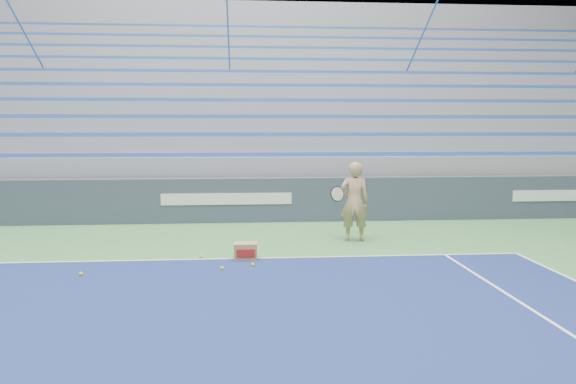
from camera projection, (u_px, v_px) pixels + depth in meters
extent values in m
cube|color=white|center=(221.00, 259.00, 10.05)|extent=(10.97, 0.05, 0.00)
cube|color=#363F53|center=(227.00, 200.00, 13.94)|extent=(30.00, 0.30, 1.10)
cube|color=white|center=(227.00, 199.00, 13.78)|extent=(3.20, 0.02, 0.28)
cube|color=white|center=(576.00, 195.00, 14.50)|extent=(3.40, 0.02, 0.28)
cube|color=gray|center=(231.00, 182.00, 18.45)|extent=(30.00, 8.50, 1.10)
cube|color=gray|center=(230.00, 158.00, 18.36)|extent=(30.00, 8.50, 0.50)
cube|color=#2E57A6|center=(227.00, 154.00, 14.48)|extent=(29.60, 0.42, 0.11)
cube|color=gray|center=(231.00, 142.00, 18.72)|extent=(30.00, 7.65, 0.50)
cube|color=#2E57A6|center=(228.00, 135.00, 15.27)|extent=(29.60, 0.42, 0.11)
cube|color=gray|center=(231.00, 127.00, 19.08)|extent=(30.00, 6.80, 0.50)
cube|color=#2E57A6|center=(228.00, 117.00, 16.05)|extent=(29.60, 0.42, 0.11)
cube|color=gray|center=(231.00, 113.00, 19.44)|extent=(30.00, 5.95, 0.50)
cube|color=#2E57A6|center=(229.00, 100.00, 16.83)|extent=(29.60, 0.42, 0.11)
cube|color=gray|center=(231.00, 99.00, 19.81)|extent=(30.00, 5.10, 0.50)
cube|color=#2E57A6|center=(229.00, 85.00, 17.62)|extent=(29.60, 0.42, 0.11)
cube|color=gray|center=(231.00, 85.00, 20.17)|extent=(30.00, 4.25, 0.50)
cube|color=#2E57A6|center=(230.00, 72.00, 18.40)|extent=(29.60, 0.42, 0.11)
cube|color=gray|center=(231.00, 72.00, 20.53)|extent=(30.00, 3.40, 0.50)
cube|color=#2E57A6|center=(230.00, 59.00, 19.19)|extent=(29.60, 0.42, 0.11)
cube|color=gray|center=(231.00, 60.00, 20.90)|extent=(30.00, 2.55, 0.50)
cube|color=#2E57A6|center=(230.00, 48.00, 19.97)|extent=(29.60, 0.42, 0.11)
cube|color=gray|center=(231.00, 48.00, 21.26)|extent=(30.00, 1.70, 0.50)
cube|color=#2E57A6|center=(231.00, 37.00, 20.75)|extent=(29.60, 0.42, 0.11)
cube|color=gray|center=(231.00, 36.00, 21.62)|extent=(30.00, 0.85, 0.50)
cube|color=#2E57A6|center=(231.00, 28.00, 21.54)|extent=(29.60, 0.42, 0.11)
cube|color=gray|center=(232.00, 95.00, 22.59)|extent=(31.00, 0.40, 7.30)
cylinder|color=#305DAA|center=(36.00, 55.00, 17.50)|extent=(0.05, 8.53, 5.04)
cylinder|color=#305DAA|center=(229.00, 57.00, 17.98)|extent=(0.05, 8.53, 5.04)
cylinder|color=#305DAA|center=(412.00, 58.00, 18.46)|extent=(0.05, 8.53, 5.04)
imported|color=tan|center=(354.00, 202.00, 11.62)|extent=(0.65, 0.47, 1.65)
cylinder|color=black|center=(340.00, 197.00, 11.33)|extent=(0.12, 0.27, 0.08)
cylinder|color=beige|center=(337.00, 194.00, 11.04)|extent=(0.29, 0.16, 0.28)
torus|color=black|center=(337.00, 194.00, 11.04)|extent=(0.31, 0.18, 0.30)
cube|color=#A17E4E|center=(246.00, 251.00, 10.03)|extent=(0.42, 0.32, 0.30)
cube|color=#B21E19|center=(246.00, 253.00, 9.87)|extent=(0.32, 0.03, 0.14)
sphere|color=#D2E42E|center=(222.00, 268.00, 9.29)|extent=(0.07, 0.07, 0.07)
sphere|color=#D2E42E|center=(253.00, 265.00, 9.53)|extent=(0.07, 0.07, 0.07)
sphere|color=#D2E42E|center=(201.00, 256.00, 10.15)|extent=(0.07, 0.07, 0.07)
sphere|color=#D2E42E|center=(81.00, 274.00, 8.93)|extent=(0.07, 0.07, 0.07)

